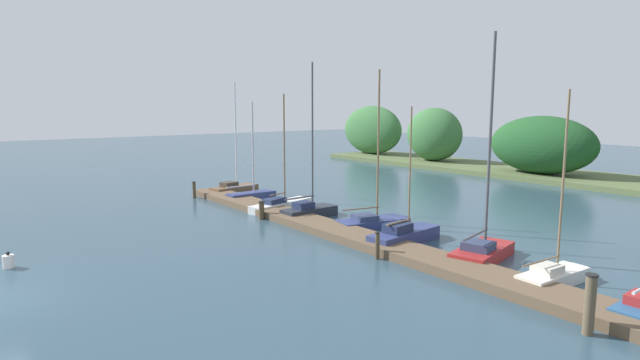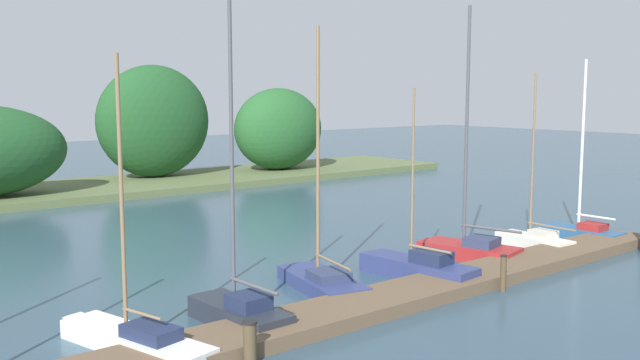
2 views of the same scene
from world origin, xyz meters
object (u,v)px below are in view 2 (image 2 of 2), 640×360
Objects in this scene: mooring_piling_2 at (503,273)px; sailboat_2 at (132,337)px; mooring_piling_1 at (250,343)px; sailboat_5 at (416,267)px; sailboat_7 at (533,239)px; sailboat_6 at (468,245)px; sailboat_8 at (582,228)px; sailboat_4 at (320,277)px; sailboat_3 at (238,308)px.

sailboat_2 is at bearing 167.05° from mooring_piling_2.
mooring_piling_1 is at bearing -159.57° from sailboat_2.
sailboat_5 reaches higher than mooring_piling_1.
sailboat_2 is 1.02× the size of sailboat_7.
sailboat_6 is at bearing -99.61° from sailboat_2.
sailboat_8 reaches higher than mooring_piling_1.
mooring_piling_1 is at bearing 104.40° from sailboat_7.
sailboat_7 is at bearing 84.80° from sailboat_8.
sailboat_6 reaches higher than sailboat_4.
mooring_piling_2 is at bearing 105.93° from sailboat_8.
mooring_piling_1 is (-1.15, -2.27, 0.04)m from sailboat_3.
sailboat_8 is at bearing -103.23° from sailboat_2.
sailboat_4 is 1.18× the size of sailboat_7.
sailboat_5 is 0.91× the size of sailboat_7.
sailboat_8 is at bearing 16.47° from mooring_piling_2.
sailboat_2 is at bearing 85.32° from sailboat_5.
mooring_piling_2 is (0.89, -2.52, 0.16)m from sailboat_5.
sailboat_4 is 12.24m from sailboat_8.
sailboat_6 is at bearing -86.81° from sailboat_3.
sailboat_7 is 6.67× the size of mooring_piling_1.
sailboat_3 is 15.76m from sailboat_8.
sailboat_5 is (6.51, 0.22, -0.06)m from sailboat_3.
sailboat_2 is 6.83× the size of mooring_piling_1.
sailboat_4 reaches higher than sailboat_8.
sailboat_3 is 7.56× the size of mooring_piling_2.
sailboat_3 is at bearing 63.20° from mooring_piling_1.
mooring_piling_2 is (8.55, -0.03, 0.05)m from mooring_piling_1.
sailboat_8 is 8.72m from mooring_piling_2.
sailboat_6 is 3.09m from sailboat_7.
sailboat_3 is 1.07× the size of sailboat_4.
mooring_piling_1 is 8.55m from mooring_piling_2.
sailboat_8 is at bearing -91.06° from sailboat_7.
sailboat_4 is 1.29× the size of sailboat_5.
sailboat_3 is at bearing 95.41° from sailboat_7.
sailboat_8 is (2.89, -0.24, 0.07)m from sailboat_7.
sailboat_4 is at bearing 66.04° from sailboat_5.
sailboat_7 is (6.37, 0.19, -0.03)m from sailboat_5.
mooring_piling_1 is (1.55, -2.29, 0.15)m from sailboat_2.
mooring_piling_1 is (-14.02, -2.68, 0.14)m from sailboat_7.
sailboat_3 is 1.38× the size of sailboat_5.
sailboat_6 is at bearing 16.18° from mooring_piling_1.
sailboat_2 is 0.81× the size of sailboat_3.
sailboat_5 is 3.39m from sailboat_6.
sailboat_2 is at bearing 124.12° from mooring_piling_1.
mooring_piling_2 is at bearing 119.91° from sailboat_7.
sailboat_8 is at bearing -82.16° from sailboat_4.
sailboat_2 is 9.21m from sailboat_5.
sailboat_7 is 0.92× the size of sailboat_8.
sailboat_3 reaches higher than sailboat_4.
sailboat_6 is 8.95× the size of mooring_piling_1.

